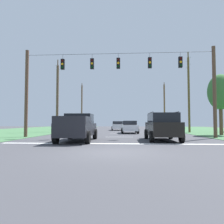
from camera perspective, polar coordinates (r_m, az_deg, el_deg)
The scene contains 15 objects.
ground_plane at distance 9.43m, azimuth 0.33°, elevation -10.91°, with size 120.00×120.00×0.00m, color #3D3D42.
stop_bar_stripe at distance 13.07m, azimuth 1.25°, elevation -8.64°, with size 14.59×0.45×0.01m, color white.
lane_dash_0 at distance 19.05m, azimuth 1.99°, elevation -6.82°, with size 0.15×2.50×0.01m, color white.
lane_dash_1 at distance 25.37m, azimuth 2.39°, elevation -5.83°, with size 0.15×2.50×0.01m, color white.
lane_dash_2 at distance 33.35m, azimuth 2.68°, elevation -5.12°, with size 0.15×2.50×0.01m, color white.
overhead_signal_span at distance 18.57m, azimuth 1.74°, elevation 7.10°, with size 16.88×0.31×7.91m.
pickup_truck at distance 15.10m, azimuth -9.25°, elevation -4.16°, with size 2.37×5.44×1.95m.
suv_black at distance 15.82m, azimuth 13.50°, elevation -3.72°, with size 2.24×4.81×2.05m.
distant_car_crossing_white at distance 25.79m, azimuth 4.80°, elevation -4.03°, with size 2.15×4.36×1.52m.
distant_car_oncoming at distance 35.51m, azimuth 1.49°, elevation -3.71°, with size 2.24×4.41×1.52m.
utility_pole_mid_right at distance 29.37m, azimuth 20.21°, elevation 5.13°, with size 0.28×1.95×10.69m.
utility_pole_far_right at distance 47.17m, azimuth 14.10°, elevation 1.74°, with size 0.33×1.55×10.17m.
utility_pole_mid_left at distance 29.84m, azimuth -14.68°, elevation 3.85°, with size 0.34×2.00×10.04m.
utility_pole_far_left at distance 46.68m, azimuth -8.24°, elevation 1.56°, with size 0.31×1.54×10.04m.
tree_roadside_right at distance 24.61m, azimuth 27.45°, elevation 4.79°, with size 2.55×2.55×6.35m.
Camera 1 is at (0.53, -9.32, 1.32)m, focal length 33.51 mm.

